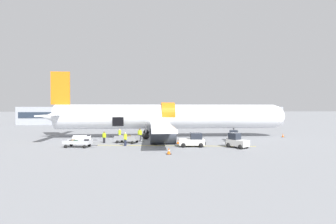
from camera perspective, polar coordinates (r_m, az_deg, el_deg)
The scene contains 17 objects.
ground_plane at distance 39.46m, azimuth -1.88°, elevation -6.11°, with size 500.00×500.00×0.00m, color gray.
apron_marking_line at distance 33.67m, azimuth 1.60°, elevation -7.35°, with size 20.16×2.77×0.01m.
terminal_strip at distance 79.82m, azimuth -3.08°, elevation -0.68°, with size 76.23×10.48×5.00m.
airplane at distance 42.90m, azimuth -0.65°, elevation -1.15°, with size 39.85×30.57×10.57m.
baggage_tug_lead at distance 33.00m, azimuth 5.43°, elevation -6.22°, with size 3.36×2.28×1.73m.
baggage_tug_mid at distance 39.46m, azimuth 14.08°, elevation -5.19°, with size 2.42×2.84×1.56m.
baggage_tug_rear at distance 33.02m, azimuth 14.73°, elevation -6.25°, with size 2.58×2.90×1.79m.
baggage_cart_loading at distance 36.60m, azimuth -8.71°, elevation -5.90°, with size 4.15×2.62×1.03m.
baggage_cart_queued at distance 38.39m, azimuth -18.06°, elevation -5.64°, with size 3.46×2.38×0.99m.
baggage_cart_empty at distance 34.18m, azimuth -18.96°, elevation -6.46°, with size 4.34×2.23×0.96m.
ground_crew_loader_a at distance 39.57m, azimuth -10.48°, elevation -4.79°, with size 0.48×0.60×1.73m.
ground_crew_loader_b at distance 38.89m, azimuth -6.15°, elevation -4.81°, with size 0.63×0.47×1.81m.
ground_crew_driver at distance 33.89m, azimuth -9.27°, elevation -5.77°, with size 0.54×0.57×1.72m.
ground_crew_supervisor at distance 37.15m, azimuth -13.73°, elevation -5.28°, with size 0.56×0.47×1.61m.
safety_cone_nose at distance 47.08m, azimuth 23.73°, elevation -4.70°, with size 0.48×0.48×0.60m.
safety_cone_engine_left at distance 27.66m, azimuth 0.18°, elevation -8.52°, with size 0.54×0.54×0.69m.
safety_cone_wingtip at distance 35.36m, azimuth 2.16°, elevation -6.52°, with size 0.54×0.54×0.57m.
Camera 1 is at (-1.60, -39.12, 4.93)m, focal length 28.00 mm.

